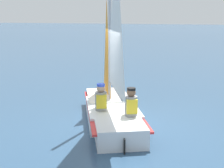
# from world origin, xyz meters

# --- Properties ---
(ground_plane) EXTENTS (260.00, 260.00, 0.00)m
(ground_plane) POSITION_xyz_m (0.00, 0.00, 0.00)
(ground_plane) COLOR #2D4C6B
(sailboat_main) EXTENTS (3.27, 4.04, 4.98)m
(sailboat_main) POSITION_xyz_m (0.03, -0.05, 0.75)
(sailboat_main) COLOR silver
(sailboat_main) RESTS_ON ground_plane
(sailor_helm) EXTENTS (0.41, 0.43, 1.16)m
(sailor_helm) POSITION_xyz_m (-0.06, -0.52, 0.63)
(sailor_helm) COLOR black
(sailor_helm) RESTS_ON ground_plane
(sailor_crew) EXTENTS (0.41, 0.43, 1.16)m
(sailor_crew) POSITION_xyz_m (0.81, -0.61, 0.63)
(sailor_crew) COLOR black
(sailor_crew) RESTS_ON ground_plane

